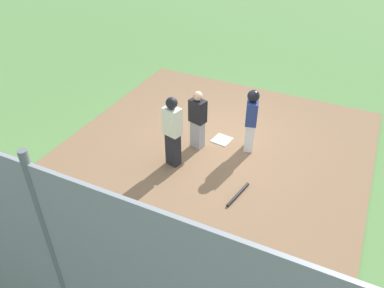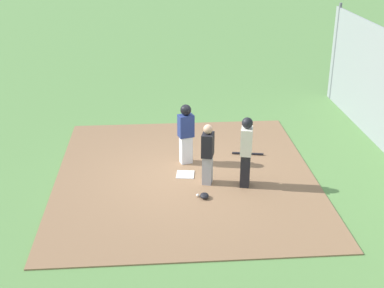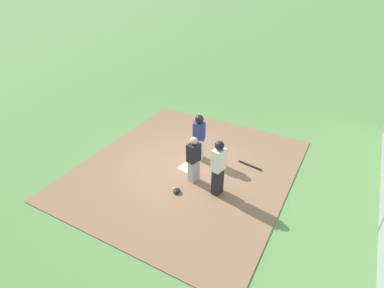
{
  "view_description": "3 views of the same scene",
  "coord_description": "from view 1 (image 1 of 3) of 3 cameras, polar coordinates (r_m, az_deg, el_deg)",
  "views": [
    {
      "loc": [
        2.81,
        -7.56,
        5.54
      ],
      "look_at": [
        -0.26,
        -1.22,
        0.6
      ],
      "focal_mm": 35.66,
      "sensor_mm": 36.0,
      "label": 1
    },
    {
      "loc": [
        -11.65,
        0.72,
        5.94
      ],
      "look_at": [
        -0.37,
        -0.14,
        1.03
      ],
      "focal_mm": 48.8,
      "sensor_mm": 36.0,
      "label": 2
    },
    {
      "loc": [
        -7.07,
        -4.1,
        5.86
      ],
      "look_at": [
        0.22,
        -0.08,
        0.85
      ],
      "focal_mm": 28.81,
      "sensor_mm": 36.0,
      "label": 3
    }
  ],
  "objects": [
    {
      "name": "baseball_bat",
      "position": [
        8.16,
        6.9,
        -7.49
      ],
      "size": [
        0.21,
        0.85,
        0.06
      ],
      "primitive_type": "cylinder",
      "rotation": [
        0.0,
        1.57,
        1.39
      ],
      "color": "black",
      "rests_on": "dirt_infield"
    },
    {
      "name": "baseball",
      "position": [
        9.97,
        -2.01,
        1.74
      ],
      "size": [
        0.07,
        0.07,
        0.07
      ],
      "primitive_type": "sphere",
      "color": "white",
      "rests_on": "dirt_infield"
    },
    {
      "name": "ground_plane",
      "position": [
        9.79,
        4.48,
        0.45
      ],
      "size": [
        140.0,
        140.0,
        0.0
      ],
      "primitive_type": "plane",
      "color": "#5B8947"
    },
    {
      "name": "backstop_fence",
      "position": [
        5.23,
        -19.42,
        -16.59
      ],
      "size": [
        12.0,
        0.1,
        3.35
      ],
      "color": "#93999E",
      "rests_on": "ground_plane"
    },
    {
      "name": "catcher",
      "position": [
        9.1,
        0.85,
        3.71
      ],
      "size": [
        0.44,
        0.35,
        1.51
      ],
      "rotation": [
        0.0,
        0.0,
        1.3
      ],
      "color": "#9E9EA3",
      "rests_on": "dirt_infield"
    },
    {
      "name": "home_plate",
      "position": [
        9.76,
        4.49,
        0.64
      ],
      "size": [
        0.5,
        0.5,
        0.02
      ],
      "primitive_type": "cube",
      "rotation": [
        0.0,
        0.0,
        -0.13
      ],
      "color": "white",
      "rests_on": "dirt_infield"
    },
    {
      "name": "catcher_mask",
      "position": [
        9.89,
        -2.8,
        1.54
      ],
      "size": [
        0.24,
        0.2,
        0.12
      ],
      "primitive_type": "ellipsoid",
      "color": "black",
      "rests_on": "dirt_infield"
    },
    {
      "name": "runner",
      "position": [
        9.04,
        8.86,
        3.99
      ],
      "size": [
        0.36,
        0.44,
        1.61
      ],
      "rotation": [
        0.0,
        0.0,
        3.43
      ],
      "color": "silver",
      "rests_on": "dirt_infield"
    },
    {
      "name": "umpire",
      "position": [
        8.44,
        -2.93,
        2.01
      ],
      "size": [
        0.43,
        0.34,
        1.74
      ],
      "rotation": [
        0.0,
        0.0,
        1.34
      ],
      "color": "black",
      "rests_on": "dirt_infield"
    },
    {
      "name": "dirt_infield",
      "position": [
        9.78,
        4.48,
        0.52
      ],
      "size": [
        7.2,
        6.4,
        0.03
      ],
      "primitive_type": "cube",
      "color": "#896647",
      "rests_on": "ground_plane"
    }
  ]
}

